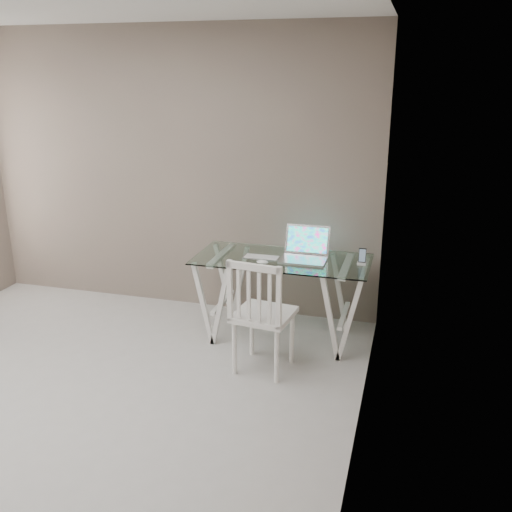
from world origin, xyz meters
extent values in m
plane|color=#ADAAA5|center=(0.00, 0.00, 0.00)|extent=(4.50, 4.50, 0.00)
cube|color=#75665C|center=(0.00, 2.25, 1.35)|extent=(4.00, 0.02, 2.70)
cube|color=#75665C|center=(2.00, 0.00, 1.35)|extent=(0.02, 4.50, 2.70)
cube|color=silver|center=(1.20, 1.72, 0.74)|extent=(1.50, 0.70, 0.01)
cube|color=white|center=(0.65, 1.72, 0.36)|extent=(0.24, 0.62, 0.72)
cube|color=white|center=(1.75, 1.72, 0.36)|extent=(0.24, 0.62, 0.72)
cube|color=white|center=(1.19, 1.14, 0.47)|extent=(0.48, 0.48, 0.04)
cylinder|color=white|center=(0.99, 0.99, 0.22)|extent=(0.04, 0.04, 0.45)
cylinder|color=white|center=(1.34, 0.95, 0.22)|extent=(0.04, 0.04, 0.45)
cylinder|color=white|center=(1.04, 1.34, 0.22)|extent=(0.04, 0.04, 0.45)
cylinder|color=white|center=(1.39, 1.30, 0.22)|extent=(0.04, 0.04, 0.45)
cube|color=white|center=(1.17, 0.94, 0.71)|extent=(0.44, 0.08, 0.49)
cube|color=silver|center=(1.39, 1.70, 0.75)|extent=(0.39, 0.27, 0.02)
cube|color=#19D899|center=(1.39, 1.88, 0.88)|extent=(0.39, 0.10, 0.25)
cube|color=silver|center=(1.02, 1.69, 0.75)|extent=(0.31, 0.13, 0.01)
ellipsoid|color=white|center=(1.07, 1.53, 0.76)|extent=(0.10, 0.06, 0.03)
cube|color=white|center=(1.87, 1.74, 0.75)|extent=(0.07, 0.07, 0.02)
cube|color=black|center=(1.87, 1.75, 0.82)|extent=(0.06, 0.03, 0.12)
camera|label=1|loc=(2.24, -2.82, 2.28)|focal=40.00mm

